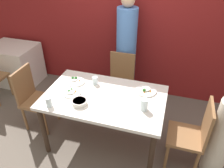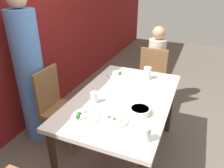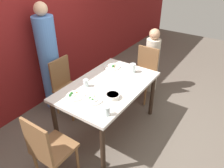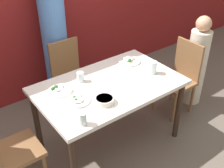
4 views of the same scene
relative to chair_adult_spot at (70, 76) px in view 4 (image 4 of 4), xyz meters
The scene contains 15 objects.
ground_plane 0.92m from the chair_adult_spot, 89.06° to the right, with size 10.00×10.00×0.00m, color #60564C.
dining_table 0.81m from the chair_adult_spot, 89.06° to the right, with size 1.43×0.89×0.76m.
chair_adult_spot is the anchor object (origin of this frame).
chair_child_spot 1.34m from the chair_adult_spot, 37.29° to the right, with size 0.40×0.40×0.91m.
chair_empty_left 1.28m from the chair_adult_spot, 144.37° to the right, with size 0.40×0.40×0.91m.
person_adult 0.45m from the chair_adult_spot, 90.00° to the left, with size 0.31×0.31×1.71m.
person_child 1.59m from the chair_adult_spot, 30.84° to the right, with size 0.25×0.25×1.18m.
bowl_curry 1.07m from the chair_adult_spot, 101.41° to the right, with size 0.17×0.17×0.05m.
plate_rice_adult 0.98m from the chair_adult_spot, 114.16° to the right, with size 0.22×0.22×0.05m.
plate_rice_child 0.80m from the chair_adult_spot, 125.89° to the right, with size 0.23×0.23×0.06m.
plate_noodles 0.77m from the chair_adult_spot, 49.38° to the right, with size 0.25×0.25×0.06m.
glass_water_tall 1.08m from the chair_adult_spot, 60.49° to the right, with size 0.08×0.08×0.14m.
glass_water_short 1.29m from the chair_adult_spot, 114.11° to the right, with size 0.07×0.07×0.11m.
glass_water_center 0.68m from the chair_adult_spot, 107.75° to the right, with size 0.07×0.07×0.10m.
fork_steel 0.98m from the chair_adult_spot, 68.53° to the right, with size 0.18×0.06×0.01m.
Camera 4 is at (-1.38, -1.87, 2.26)m, focal length 45.00 mm.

